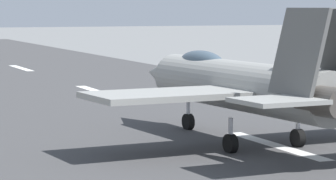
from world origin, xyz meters
TOP-DOWN VIEW (x-y plane):
  - ground_plane at (0.00, 0.00)m, footprint 400.00×400.00m
  - runway_strip at (-0.02, 0.00)m, footprint 240.00×26.00m
  - fighter_jet at (1.56, 1.10)m, footprint 16.86×14.43m
  - crew_person at (18.91, -10.42)m, footprint 0.65×0.43m
  - marker_cone_far at (27.10, -11.70)m, footprint 0.44×0.44m

SIDE VIEW (x-z plane):
  - ground_plane at x=0.00m, z-range 0.00..0.00m
  - runway_strip at x=-0.02m, z-range 0.00..0.02m
  - marker_cone_far at x=27.10m, z-range 0.00..0.55m
  - crew_person at x=18.91m, z-range 0.00..1.74m
  - fighter_jet at x=1.56m, z-range -0.35..5.36m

